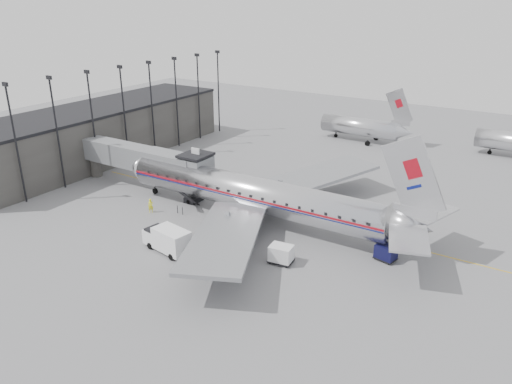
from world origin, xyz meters
TOP-DOWN VIEW (x-y plane):
  - ground at (0.00, 0.00)m, footprint 160.00×160.00m
  - terminal at (-34.00, 10.00)m, footprint 12.00×46.00m
  - apron_line at (3.00, 6.00)m, footprint 60.00×0.15m
  - jet_bridge at (-16.66, 3.67)m, footprint 21.00×6.20m
  - floodlight_masts at (-27.50, 13.00)m, footprint 0.90×42.25m
  - distant_aircraft_near at (-1.79, 42.00)m, footprint 16.39×3.20m
  - airliner at (0.82, 3.00)m, footprint 41.23×38.24m
  - service_van at (-3.17, -8.25)m, footprint 5.89×3.05m
  - baggage_cart_navy at (16.60, 2.00)m, footprint 2.32×1.94m
  - baggage_cart_white at (8.00, -4.07)m, footprint 2.54×2.05m
  - ramp_worker at (-11.53, -1.91)m, footprint 0.76×0.73m

SIDE VIEW (x-z plane):
  - ground at x=0.00m, z-range 0.00..0.00m
  - apron_line at x=3.00m, z-range 0.00..0.01m
  - baggage_cart_navy at x=16.60m, z-range 0.05..1.66m
  - ramp_worker at x=-11.53m, z-range 0.00..1.75m
  - baggage_cart_white at x=8.00m, z-range 0.06..1.89m
  - service_van at x=-3.17m, z-range 0.07..2.71m
  - distant_aircraft_near at x=-1.79m, z-range -2.40..7.86m
  - airliner at x=0.82m, z-range -3.24..9.81m
  - terminal at x=-34.00m, z-range 0.00..8.00m
  - jet_bridge at x=-16.66m, z-range 0.63..7.73m
  - floodlight_masts at x=-27.50m, z-range 0.74..15.99m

